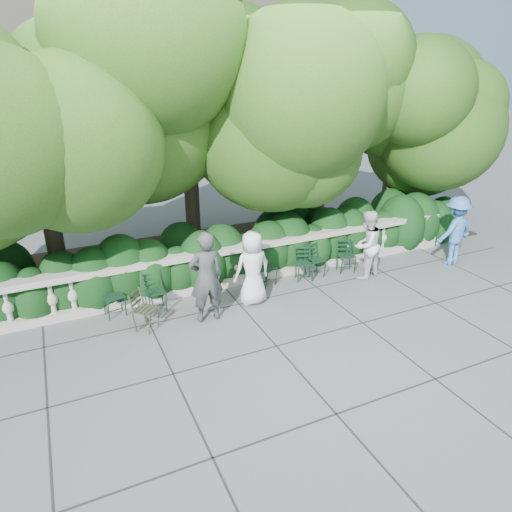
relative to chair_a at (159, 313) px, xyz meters
name	(u,v)px	position (x,y,z in m)	size (l,w,h in m)	color
ground	(276,316)	(2.23, -1.16, 0.00)	(90.00, 90.00, 0.00)	#4E5156
balustrade	(242,264)	(2.23, 0.64, 0.49)	(12.00, 0.44, 1.00)	#9E998E
shrub_hedge	(225,264)	(2.23, 1.84, 0.00)	(15.00, 2.60, 1.70)	black
tree_canopy	(244,107)	(2.91, 2.03, 3.96)	(15.04, 6.52, 6.78)	#3F3023
chair_a	(159,313)	(0.00, 0.00, 0.00)	(0.44, 0.48, 0.84)	black
chair_b	(118,318)	(-0.82, 0.16, 0.00)	(0.44, 0.48, 0.84)	black
chair_c	(318,279)	(4.01, 0.03, 0.00)	(0.44, 0.48, 0.84)	black
chair_d	(270,287)	(2.72, 0.09, 0.00)	(0.44, 0.48, 0.84)	black
chair_e	(347,274)	(4.84, -0.04, 0.00)	(0.44, 0.48, 0.84)	black
chair_f	(305,282)	(3.61, -0.02, 0.00)	(0.44, 0.48, 0.84)	black
chair_weathered	(154,330)	(-0.24, -0.62, 0.00)	(0.44, 0.48, 0.84)	black
person_businessman	(252,268)	(2.03, -0.40, 0.84)	(0.82, 0.53, 1.67)	silver
person_woman_grey	(206,277)	(0.88, -0.68, 0.97)	(0.71, 0.46, 1.94)	#393A3D
person_casual_man	(366,245)	(5.10, -0.36, 0.86)	(0.84, 0.65, 1.72)	silver
person_older_blue	(455,231)	(7.73, -0.62, 0.92)	(1.18, 0.68, 1.83)	#3769A7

